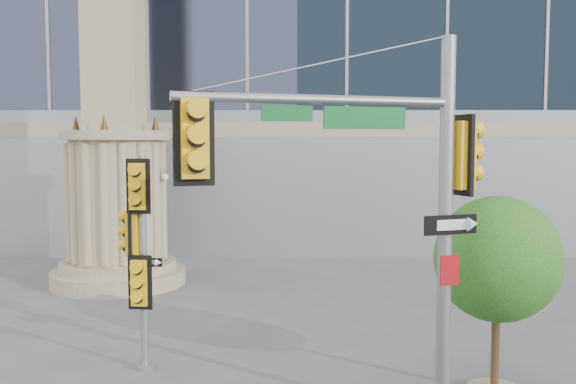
{
  "coord_description": "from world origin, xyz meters",
  "views": [
    {
      "loc": [
        -0.27,
        -12.06,
        4.76
      ],
      "look_at": [
        -0.32,
        2.0,
        3.64
      ],
      "focal_mm": 40.0,
      "sensor_mm": 36.0,
      "label": 1
    }
  ],
  "objects": [
    {
      "name": "main_signal_pole",
      "position": [
        1.21,
        -1.9,
        4.01
      ],
      "size": [
        4.8,
        2.13,
        6.47
      ],
      "rotation": [
        0.0,
        0.0,
        0.35
      ],
      "color": "slate",
      "rests_on": "ground"
    },
    {
      "name": "secondary_signal_pole",
      "position": [
        -3.38,
        0.93,
        2.63
      ],
      "size": [
        0.77,
        0.63,
        4.48
      ],
      "rotation": [
        0.0,
        0.0,
        -0.12
      ],
      "color": "slate",
      "rests_on": "ground"
    },
    {
      "name": "street_tree",
      "position": [
        3.64,
        -0.24,
        2.47
      ],
      "size": [
        2.41,
        2.35,
        3.75
      ],
      "color": "tan",
      "rests_on": "ground"
    },
    {
      "name": "monument",
      "position": [
        -6.0,
        9.0,
        5.52
      ],
      "size": [
        4.4,
        4.4,
        16.6
      ],
      "color": "tan",
      "rests_on": "ground"
    }
  ]
}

